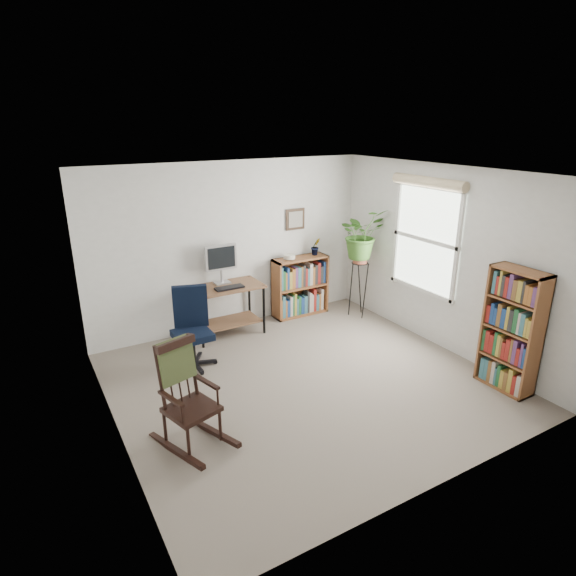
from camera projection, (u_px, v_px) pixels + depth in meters
floor at (305, 382)px, 5.66m from camera, size 4.20×4.00×0.00m
ceiling at (308, 174)px, 4.86m from camera, size 4.20×4.00×0.00m
wall_back at (232, 246)px, 6.89m from camera, size 4.20×0.00×2.40m
wall_front at (448, 360)px, 3.63m from camera, size 4.20×0.00×2.40m
wall_left at (106, 324)px, 4.26m from camera, size 0.00×4.00×2.40m
wall_right at (443, 259)px, 6.26m from camera, size 0.00×4.00×2.40m
window at (425, 240)px, 6.42m from camera, size 0.12×1.20×1.50m
desk at (227, 310)px, 6.81m from camera, size 1.01×0.56×0.73m
monitor at (221, 264)px, 6.71m from camera, size 0.46×0.16×0.56m
keyboard at (229, 288)px, 6.59m from camera, size 0.40×0.15×0.02m
office_chair at (192, 329)px, 5.85m from camera, size 0.70×0.70×1.01m
rocking_chair at (191, 396)px, 4.41m from camera, size 0.77×1.01×1.04m
low_bookshelf at (300, 286)px, 7.48m from camera, size 0.88×0.29×0.93m
tall_bookshelf at (512, 330)px, 5.32m from camera, size 0.27×0.62×1.42m
plant_stand at (359, 285)px, 7.42m from camera, size 0.34×0.34×1.01m
spider_plant at (363, 210)px, 7.04m from camera, size 1.69×1.88×1.46m
potted_plant_small at (315, 251)px, 7.45m from camera, size 0.13×0.24×0.11m
framed_picture at (296, 219)px, 7.27m from camera, size 0.32×0.04×0.32m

